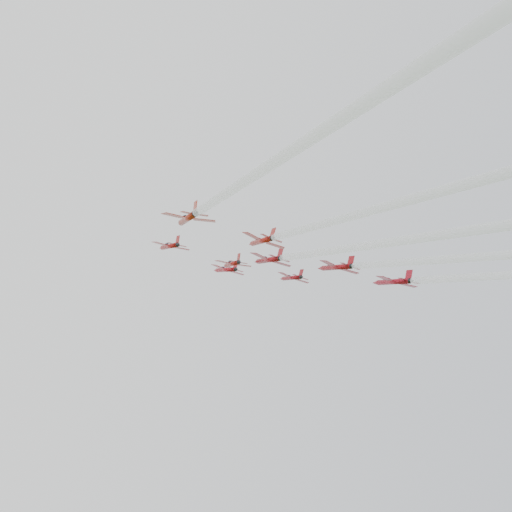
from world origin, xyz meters
name	(u,v)px	position (x,y,z in m)	size (l,w,h in m)	color
jet_lead	(226,270)	(2.75, 26.78, 148.90)	(10.24, 13.29, 7.81)	#AF101B
jet_row2_left	(169,246)	(-17.24, 15.40, 142.85)	(9.89, 12.84, 7.54)	#A5100F
jet_row2_center	(232,264)	(-0.17, 15.86, 143.09)	(9.84, 12.76, 7.50)	#9E120F
jet_row2_right	(291,278)	(15.34, 12.47, 141.28)	(9.10, 11.81, 6.94)	maroon
jet_center	(398,235)	(1.74, -45.81, 110.26)	(10.51, 101.31, 54.69)	maroon
jet_rear_farleft	(314,158)	(-23.77, -62.18, 101.56)	(10.60, 102.14, 55.14)	#B12310
jet_rear_left	(395,205)	(-7.79, -56.69, 104.48)	(9.42, 90.75, 48.99)	#AE1710
jet_rear_right	(499,245)	(12.15, -55.30, 105.22)	(9.96, 95.95, 51.80)	#9E0F17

